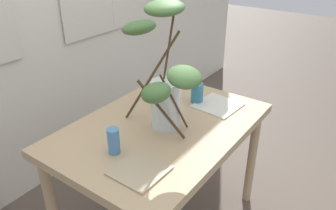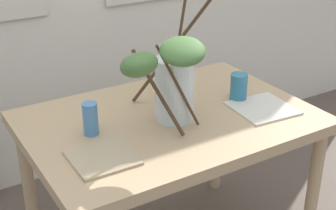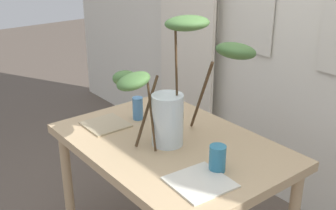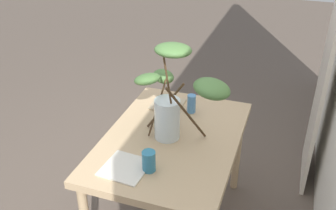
{
  "view_description": "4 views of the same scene",
  "coord_description": "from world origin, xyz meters",
  "px_view_note": "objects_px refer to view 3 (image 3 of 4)",
  "views": [
    {
      "loc": [
        -1.28,
        -0.97,
        1.73
      ],
      "look_at": [
        0.08,
        0.01,
        0.85
      ],
      "focal_mm": 35.64,
      "sensor_mm": 36.0,
      "label": 1
    },
    {
      "loc": [
        -0.97,
        -1.58,
        1.69
      ],
      "look_at": [
        -0.06,
        -0.09,
        0.87
      ],
      "focal_mm": 52.09,
      "sensor_mm": 36.0,
      "label": 2
    },
    {
      "loc": [
        1.54,
        -1.24,
        1.78
      ],
      "look_at": [
        -0.04,
        0.01,
        0.96
      ],
      "focal_mm": 45.36,
      "sensor_mm": 36.0,
      "label": 3
    },
    {
      "loc": [
        1.95,
        0.65,
        2.17
      ],
      "look_at": [
        -0.02,
        -0.03,
        0.98
      ],
      "focal_mm": 41.34,
      "sensor_mm": 36.0,
      "label": 4
    }
  ],
  "objects_px": {
    "vase_with_branches": "(175,88)",
    "plate_square_left": "(106,124)",
    "dining_table": "(171,156)",
    "plate_square_right": "(200,182)",
    "drinking_glass_blue_left": "(138,108)",
    "drinking_glass_blue_right": "(217,158)"
  },
  "relations": [
    {
      "from": "vase_with_branches",
      "to": "plate_square_left",
      "type": "bearing_deg",
      "value": -156.96
    },
    {
      "from": "drinking_glass_blue_left",
      "to": "plate_square_left",
      "type": "xyz_separation_m",
      "value": [
        -0.04,
        -0.19,
        -0.06
      ]
    },
    {
      "from": "drinking_glass_blue_right",
      "to": "plate_square_right",
      "type": "relative_size",
      "value": 0.5
    },
    {
      "from": "vase_with_branches",
      "to": "drinking_glass_blue_right",
      "type": "relative_size",
      "value": 5.73
    },
    {
      "from": "dining_table",
      "to": "drinking_glass_blue_right",
      "type": "distance_m",
      "value": 0.39
    },
    {
      "from": "vase_with_branches",
      "to": "drinking_glass_blue_left",
      "type": "bearing_deg",
      "value": 176.62
    },
    {
      "from": "plate_square_left",
      "to": "drinking_glass_blue_right",
      "type": "bearing_deg",
      "value": 11.26
    },
    {
      "from": "dining_table",
      "to": "plate_square_right",
      "type": "height_order",
      "value": "plate_square_right"
    },
    {
      "from": "vase_with_branches",
      "to": "drinking_glass_blue_left",
      "type": "height_order",
      "value": "vase_with_branches"
    },
    {
      "from": "drinking_glass_blue_left",
      "to": "plate_square_left",
      "type": "bearing_deg",
      "value": -102.08
    },
    {
      "from": "plate_square_right",
      "to": "dining_table",
      "type": "bearing_deg",
      "value": 158.79
    },
    {
      "from": "plate_square_right",
      "to": "drinking_glass_blue_left",
      "type": "bearing_deg",
      "value": 166.25
    },
    {
      "from": "drinking_glass_blue_right",
      "to": "plate_square_right",
      "type": "xyz_separation_m",
      "value": [
        0.03,
        -0.13,
        -0.06
      ]
    },
    {
      "from": "dining_table",
      "to": "plate_square_left",
      "type": "xyz_separation_m",
      "value": [
        -0.39,
        -0.16,
        0.09
      ]
    },
    {
      "from": "plate_square_left",
      "to": "plate_square_right",
      "type": "relative_size",
      "value": 0.9
    },
    {
      "from": "vase_with_branches",
      "to": "plate_square_left",
      "type": "distance_m",
      "value": 0.53
    },
    {
      "from": "plate_square_left",
      "to": "plate_square_right",
      "type": "height_order",
      "value": "same"
    },
    {
      "from": "dining_table",
      "to": "plate_square_right",
      "type": "xyz_separation_m",
      "value": [
        0.39,
        -0.15,
        0.09
      ]
    },
    {
      "from": "vase_with_branches",
      "to": "drinking_glass_blue_left",
      "type": "xyz_separation_m",
      "value": [
        -0.36,
        0.02,
        -0.24
      ]
    },
    {
      "from": "dining_table",
      "to": "vase_with_branches",
      "type": "distance_m",
      "value": 0.39
    },
    {
      "from": "dining_table",
      "to": "plate_square_left",
      "type": "relative_size",
      "value": 5.38
    },
    {
      "from": "drinking_glass_blue_left",
      "to": "plate_square_right",
      "type": "distance_m",
      "value": 0.76
    }
  ]
}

